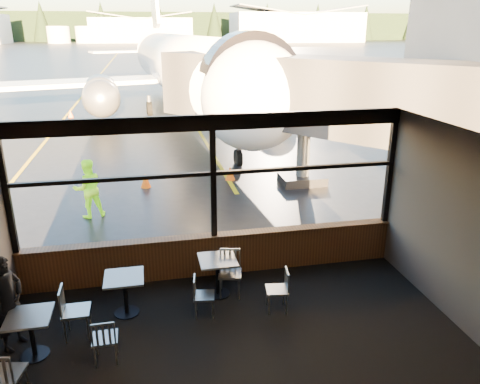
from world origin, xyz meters
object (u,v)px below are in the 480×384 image
object	(u,v)px
chair_near_e	(277,290)
cone_extra	(146,180)
airliner	(184,24)
cone_nose	(230,173)
cafe_table_near	(218,277)
chair_left_s	(7,374)
chair_mid_s	(105,339)
chair_near_w	(204,296)
chair_mid_w	(76,312)
cafe_table_left	(32,336)
cone_wing	(71,114)
chair_near_n	(230,274)
cafe_table_mid	(125,295)
passenger	(8,303)
jet_bridge	(297,116)
ground_crew	(88,189)

from	to	relation	value
chair_near_e	cone_extra	distance (m)	8.31
airliner	cone_nose	xyz separation A→B (m)	(0.19, -13.50, -5.09)
cafe_table_near	chair_left_s	bearing A→B (deg)	-146.60
chair_mid_s	chair_near_w	bearing A→B (deg)	28.21
cafe_table_near	chair_near_w	size ratio (longest dim) A/B	1.01
chair_mid_s	chair_mid_w	world-z (taller)	chair_mid_w
airliner	chair_near_e	world-z (taller)	airliner
cafe_table_near	cafe_table_left	size ratio (longest dim) A/B	1.04
cone_wing	airliner	bearing A→B (deg)	-5.76
airliner	chair_near_w	xyz separation A→B (m)	(-1.80, -21.58, -4.94)
chair_near_n	chair_mid_w	bearing A→B (deg)	27.29
cafe_table_mid	chair_mid_s	distance (m)	1.32
cafe_table_left	chair_mid_w	xyz separation A→B (m)	(0.65, 0.42, 0.10)
chair_mid_s	cone_extra	xyz separation A→B (m)	(0.76, 8.81, -0.18)
chair_mid_w	chair_left_s	bearing A→B (deg)	-29.58
chair_left_s	passenger	bearing A→B (deg)	111.60
chair_near_e	chair_mid_w	distance (m)	3.61
cone_nose	cone_wing	xyz separation A→B (m)	(-7.21, 14.21, -0.02)
chair_left_s	cone_extra	xyz separation A→B (m)	(2.06, 9.44, -0.22)
chair_mid_s	cone_nose	world-z (taller)	chair_mid_s
cafe_table_near	cafe_table_mid	xyz separation A→B (m)	(-1.80, -0.31, -0.01)
jet_bridge	chair_near_n	size ratio (longest dim) A/B	11.57
chair_near_n	cone_extra	size ratio (longest dim) A/B	1.97
chair_left_s	cafe_table_left	bearing A→B (deg)	93.83
jet_bridge	cone_extra	bearing A→B (deg)	170.46
jet_bridge	cone_wing	size ratio (longest dim) A/B	24.66
chair_near_e	ground_crew	world-z (taller)	ground_crew
chair_near_n	cone_wing	size ratio (longest dim) A/B	2.13
airliner	jet_bridge	world-z (taller)	airliner
cafe_table_near	cone_wing	world-z (taller)	cafe_table_near
cafe_table_left	cone_wing	distance (m)	23.01
chair_mid_s	passenger	bearing A→B (deg)	154.82
cafe_table_left	chair_mid_w	bearing A→B (deg)	32.85
chair_left_s	cone_extra	bearing A→B (deg)	89.05
chair_mid_s	cone_nose	bearing A→B (deg)	66.77
cone_nose	cone_extra	bearing A→B (deg)	-175.63
chair_near_w	chair_left_s	xyz separation A→B (m)	(-3.02, -1.58, 0.07)
cafe_table_left	cone_extra	distance (m)	8.67
airliner	cone_wing	world-z (taller)	airliner
chair_near_e	chair_mid_s	world-z (taller)	chair_near_e
cafe_table_mid	cone_wing	distance (m)	22.28
cafe_table_left	chair_mid_s	distance (m)	1.23
ground_crew	chair_near_e	bearing A→B (deg)	106.93
cafe_table_mid	chair_mid_w	xyz separation A→B (m)	(-0.81, -0.52, 0.09)
chair_mid_w	ground_crew	bearing A→B (deg)	-177.42
airliner	chair_mid_w	size ratio (longest dim) A/B	36.12
airliner	cafe_table_mid	world-z (taller)	airliner
chair_mid_s	cone_wing	distance (m)	23.51
cafe_table_left	chair_mid_s	bearing A→B (deg)	-16.91
jet_bridge	chair_near_n	bearing A→B (deg)	-118.11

